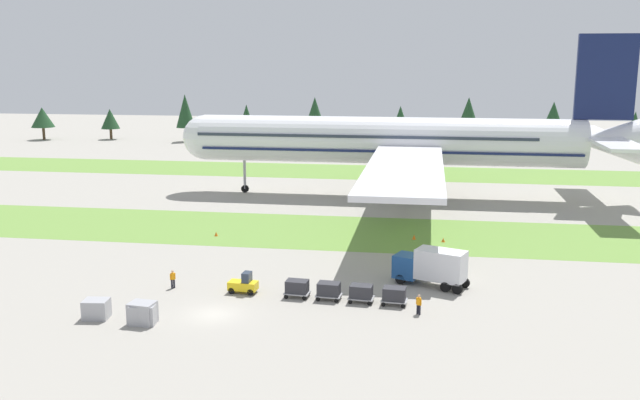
# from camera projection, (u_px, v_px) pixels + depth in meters

# --- Properties ---
(ground_plane) EXTENTS (400.00, 400.00, 0.00)m
(ground_plane) POSITION_uv_depth(u_px,v_px,m) (213.00, 314.00, 57.42)
(ground_plane) COLOR gray
(grass_strip_near) EXTENTS (320.00, 17.36, 0.01)m
(grass_strip_near) POSITION_uv_depth(u_px,v_px,m) (284.00, 230.00, 85.93)
(grass_strip_near) COLOR olive
(grass_strip_near) RESTS_ON ground
(grass_strip_far) EXTENTS (320.00, 17.36, 0.01)m
(grass_strip_far) POSITION_uv_depth(u_px,v_px,m) (333.00, 171.00, 131.19)
(grass_strip_far) COLOR olive
(grass_strip_far) RESTS_ON ground
(airliner) EXTENTS (69.14, 84.81, 24.49)m
(airliner) POSITION_uv_depth(u_px,v_px,m) (401.00, 141.00, 104.81)
(airliner) COLOR white
(airliner) RESTS_ON ground
(baggage_tug) EXTENTS (2.69, 1.50, 1.97)m
(baggage_tug) POSITION_uv_depth(u_px,v_px,m) (244.00, 284.00, 62.60)
(baggage_tug) COLOR yellow
(baggage_tug) RESTS_ON ground
(cargo_dolly_lead) EXTENTS (2.31, 1.66, 1.55)m
(cargo_dolly_lead) POSITION_uv_depth(u_px,v_px,m) (297.00, 287.00, 61.47)
(cargo_dolly_lead) COLOR #A3A3A8
(cargo_dolly_lead) RESTS_ON ground
(cargo_dolly_second) EXTENTS (2.31, 1.66, 1.55)m
(cargo_dolly_second) POSITION_uv_depth(u_px,v_px,m) (329.00, 290.00, 60.83)
(cargo_dolly_second) COLOR #A3A3A8
(cargo_dolly_second) RESTS_ON ground
(cargo_dolly_third) EXTENTS (2.31, 1.66, 1.55)m
(cargo_dolly_third) POSITION_uv_depth(u_px,v_px,m) (361.00, 292.00, 60.19)
(cargo_dolly_third) COLOR #A3A3A8
(cargo_dolly_third) RESTS_ON ground
(cargo_dolly_fourth) EXTENTS (2.31, 1.66, 1.55)m
(cargo_dolly_fourth) POSITION_uv_depth(u_px,v_px,m) (394.00, 294.00, 59.55)
(cargo_dolly_fourth) COLOR #A3A3A8
(cargo_dolly_fourth) RESTS_ON ground
(catering_truck) EXTENTS (7.31, 4.71, 3.58)m
(catering_truck) POSITION_uv_depth(u_px,v_px,m) (431.00, 266.00, 64.34)
(catering_truck) COLOR #1E4C8E
(catering_truck) RESTS_ON ground
(ground_crew_marshaller) EXTENTS (0.46, 0.39, 1.74)m
(ground_crew_marshaller) POSITION_uv_depth(u_px,v_px,m) (419.00, 304.00, 57.23)
(ground_crew_marshaller) COLOR black
(ground_crew_marshaller) RESTS_ON ground
(ground_crew_loader) EXTENTS (0.42, 0.43, 1.74)m
(ground_crew_loader) POSITION_uv_depth(u_px,v_px,m) (173.00, 278.00, 63.87)
(ground_crew_loader) COLOR black
(ground_crew_loader) RESTS_ON ground
(uld_container_0) EXTENTS (2.17, 1.82, 1.77)m
(uld_container_0) POSITION_uv_depth(u_px,v_px,m) (142.00, 313.00, 55.30)
(uld_container_0) COLOR #A3A3A8
(uld_container_0) RESTS_ON ground
(uld_container_1) EXTENTS (2.17, 1.81, 1.58)m
(uld_container_1) POSITION_uv_depth(u_px,v_px,m) (96.00, 309.00, 56.44)
(uld_container_1) COLOR #A3A3A8
(uld_container_1) RESTS_ON ground
(uld_container_2) EXTENTS (2.14, 1.78, 1.60)m
(uld_container_2) POSITION_uv_depth(u_px,v_px,m) (144.00, 314.00, 55.31)
(uld_container_2) COLOR #A3A3A8
(uld_container_2) RESTS_ON ground
(taxiway_marker_0) EXTENTS (0.44, 0.44, 0.53)m
(taxiway_marker_0) POSITION_uv_depth(u_px,v_px,m) (216.00, 234.00, 82.92)
(taxiway_marker_0) COLOR orange
(taxiway_marker_0) RESTS_ON ground
(taxiway_marker_1) EXTENTS (0.44, 0.44, 0.49)m
(taxiway_marker_1) POSITION_uv_depth(u_px,v_px,m) (443.00, 240.00, 80.21)
(taxiway_marker_1) COLOR orange
(taxiway_marker_1) RESTS_ON ground
(taxiway_marker_2) EXTENTS (0.44, 0.44, 0.58)m
(taxiway_marker_2) POSITION_uv_depth(u_px,v_px,m) (414.00, 237.00, 81.41)
(taxiway_marker_2) COLOR orange
(taxiway_marker_2) RESTS_ON ground
(distant_tree_line) EXTENTS (170.38, 10.12, 12.23)m
(distant_tree_line) POSITION_uv_depth(u_px,v_px,m) (366.00, 117.00, 171.36)
(distant_tree_line) COLOR #4C3823
(distant_tree_line) RESTS_ON ground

